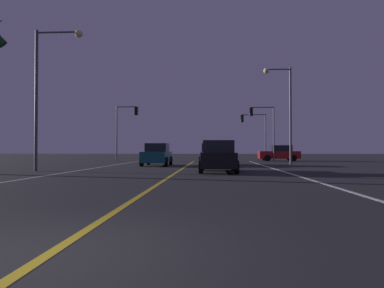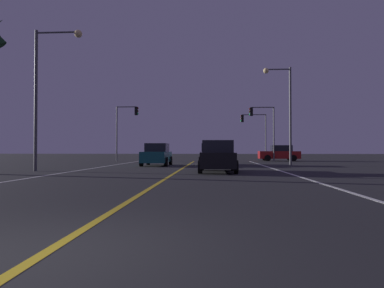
# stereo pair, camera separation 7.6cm
# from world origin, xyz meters

# --- Properties ---
(ground_plane) EXTENTS (200.00, 200.00, 0.00)m
(ground_plane) POSITION_xyz_m (0.00, 0.00, 0.00)
(ground_plane) COLOR #232326
(lane_edge_right) EXTENTS (0.16, 38.17, 0.01)m
(lane_edge_right) POSITION_xyz_m (5.84, 13.08, 0.00)
(lane_edge_right) COLOR silver
(lane_edge_right) RESTS_ON ground
(lane_edge_left) EXTENTS (0.16, 38.17, 0.01)m
(lane_edge_left) POSITION_xyz_m (-5.84, 13.08, 0.00)
(lane_edge_left) COLOR silver
(lane_edge_left) RESTS_ON ground
(lane_center_divider) EXTENTS (0.16, 38.17, 0.01)m
(lane_center_divider) POSITION_xyz_m (0.00, 13.08, 0.00)
(lane_center_divider) COLOR gold
(lane_center_divider) RESTS_ON ground
(car_lead_same_lane) EXTENTS (2.02, 4.30, 1.70)m
(car_lead_same_lane) POSITION_xyz_m (2.23, 14.84, 0.82)
(car_lead_same_lane) COLOR black
(car_lead_same_lane) RESTS_ON ground
(car_oncoming) EXTENTS (2.02, 4.30, 1.70)m
(car_oncoming) POSITION_xyz_m (-2.30, 22.17, 0.82)
(car_oncoming) COLOR black
(car_oncoming) RESTS_ON ground
(car_crossing_side) EXTENTS (4.30, 2.02, 1.70)m
(car_crossing_side) POSITION_xyz_m (9.19, 33.75, 0.82)
(car_crossing_side) COLOR black
(car_crossing_side) RESTS_ON ground
(car_ahead_far) EXTENTS (2.02, 4.30, 1.70)m
(car_ahead_far) POSITION_xyz_m (1.92, 23.52, 0.82)
(car_ahead_far) COLOR black
(car_ahead_far) RESTS_ON ground
(traffic_light_near_right) EXTENTS (2.66, 0.36, 5.75)m
(traffic_light_near_right) POSITION_xyz_m (7.21, 32.67, 4.23)
(traffic_light_near_right) COLOR #4C4C51
(traffic_light_near_right) RESTS_ON ground
(traffic_light_near_left) EXTENTS (2.45, 0.36, 5.91)m
(traffic_light_near_left) POSITION_xyz_m (-7.33, 32.67, 4.32)
(traffic_light_near_left) COLOR #4C4C51
(traffic_light_near_left) RESTS_ON ground
(traffic_light_far_right) EXTENTS (3.13, 0.36, 5.54)m
(traffic_light_far_right) POSITION_xyz_m (6.96, 38.17, 4.11)
(traffic_light_far_right) COLOR #4C4C51
(traffic_light_far_right) RESTS_ON ground
(street_lamp_right_near) EXTENTS (2.75, 0.44, 8.91)m
(street_lamp_right_near) POSITION_xyz_m (7.47, 8.03, 5.62)
(street_lamp_right_near) COLOR #4C4C51
(street_lamp_right_near) RESTS_ON ground
(street_lamp_left_mid) EXTENTS (2.76, 0.44, 8.02)m
(street_lamp_left_mid) POSITION_xyz_m (-7.42, 15.02, 5.13)
(street_lamp_left_mid) COLOR #4C4C51
(street_lamp_left_mid) RESTS_ON ground
(street_lamp_right_far) EXTENTS (2.19, 0.44, 7.72)m
(street_lamp_right_far) POSITION_xyz_m (7.56, 23.47, 4.92)
(street_lamp_right_far) COLOR #4C4C51
(street_lamp_right_far) RESTS_ON ground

